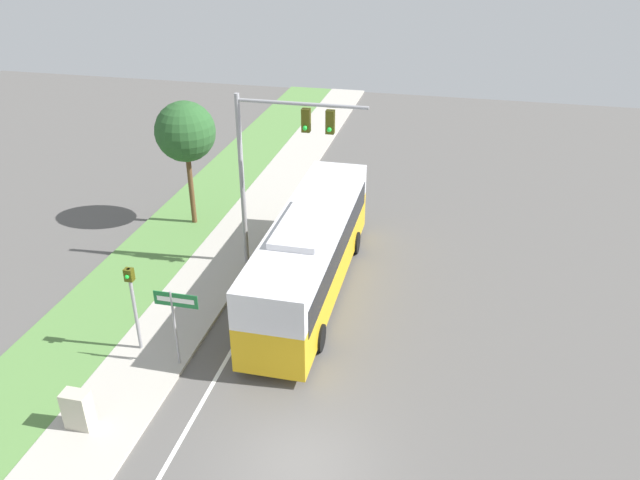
{
  "coord_description": "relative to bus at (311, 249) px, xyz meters",
  "views": [
    {
      "loc": [
        3.36,
        -11.99,
        13.7
      ],
      "look_at": [
        -1.65,
        9.71,
        1.85
      ],
      "focal_mm": 35.0,
      "sensor_mm": 36.0,
      "label": 1
    }
  ],
  "objects": [
    {
      "name": "ground_plane",
      "position": [
        1.79,
        -8.7,
        -1.96
      ],
      "size": [
        80.0,
        80.0,
        0.0
      ],
      "primitive_type": "plane",
      "color": "#565451"
    },
    {
      "name": "sidewalk",
      "position": [
        -4.41,
        -8.7,
        -1.9
      ],
      "size": [
        2.8,
        80.0,
        0.12
      ],
      "color": "#ADA89E",
      "rests_on": "ground_plane"
    },
    {
      "name": "grass_verge",
      "position": [
        -7.61,
        -8.7,
        -1.91
      ],
      "size": [
        3.6,
        80.0,
        0.1
      ],
      "color": "#568442",
      "rests_on": "ground_plane"
    },
    {
      "name": "lane_divider_near",
      "position": [
        -1.81,
        -8.7,
        -1.95
      ],
      "size": [
        0.14,
        30.0,
        0.01
      ],
      "color": "silver",
      "rests_on": "ground_plane"
    },
    {
      "name": "bus",
      "position": [
        0.0,
        0.0,
        0.0
      ],
      "size": [
        2.63,
        11.6,
        3.61
      ],
      "color": "gold",
      "rests_on": "ground_plane"
    },
    {
      "name": "signal_gantry",
      "position": [
        -1.85,
        1.57,
        3.27
      ],
      "size": [
        5.21,
        0.41,
        7.5
      ],
      "color": "#939399",
      "rests_on": "ground_plane"
    },
    {
      "name": "pedestrian_signal",
      "position": [
        -4.9,
        -5.05,
        0.28
      ],
      "size": [
        0.28,
        0.34,
        3.32
      ],
      "color": "#939399",
      "rests_on": "ground_plane"
    },
    {
      "name": "street_sign",
      "position": [
        -3.15,
        -5.52,
        0.2
      ],
      "size": [
        1.5,
        0.08,
        2.99
      ],
      "color": "#939399",
      "rests_on": "ground_plane"
    },
    {
      "name": "utility_cabinet",
      "position": [
        -4.87,
        -8.87,
        -1.21
      ],
      "size": [
        0.79,
        0.5,
        1.25
      ],
      "color": "#B7B29E",
      "rests_on": "sidewalk"
    },
    {
      "name": "roadside_tree",
      "position": [
        -7.05,
        4.7,
        2.72
      ],
      "size": [
        2.79,
        2.79,
        6.0
      ],
      "color": "brown",
      "rests_on": "grass_verge"
    }
  ]
}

